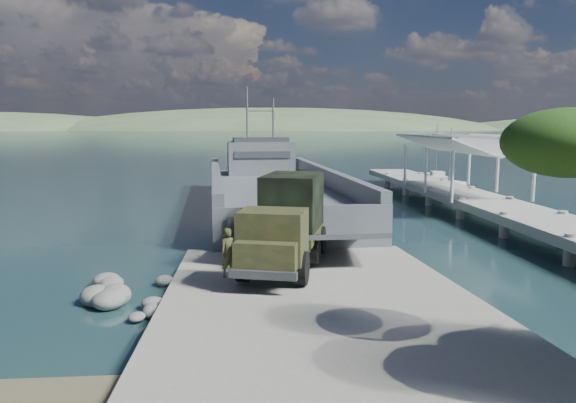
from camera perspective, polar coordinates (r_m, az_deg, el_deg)
The scene contains 10 objects.
ground at distance 19.29m, azimuth 2.79°, elevation -10.18°, with size 1400.00×1400.00×0.00m, color #1C3C43.
boat_ramp at distance 18.27m, azimuth 3.21°, elevation -10.40°, with size 10.00×18.00×0.50m, color gray.
shoreline_rocks at distance 19.97m, azimuth -15.61°, elevation -9.84°, with size 3.20×5.60×0.90m, color #535351, non-canonical shape.
distant_headlands at distance 580.59m, azimuth 0.45°, elevation 7.26°, with size 1000.00×240.00×48.00m, color #425A38, non-canonical shape.
pier at distance 40.28m, azimuth 17.83°, elevation 1.25°, with size 6.40×44.00×6.10m.
landing_craft at distance 40.16m, azimuth -1.61°, elevation 0.47°, with size 10.00×33.88×9.96m.
military_truck at distance 21.83m, azimuth -0.15°, elevation -2.05°, with size 4.11×7.74×3.44m.
soldier at distance 18.96m, azimuth -6.03°, elevation -6.35°, with size 0.61×0.40×1.67m, color black.
sailboat_near at distance 51.92m, azimuth 16.13°, elevation 1.29°, with size 2.56×5.02×5.88m.
sailboat_far at distance 61.87m, azimuth 14.78°, elevation 2.36°, with size 2.13×5.21×6.16m.
Camera 1 is at (-2.43, -18.18, 5.97)m, focal length 35.00 mm.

